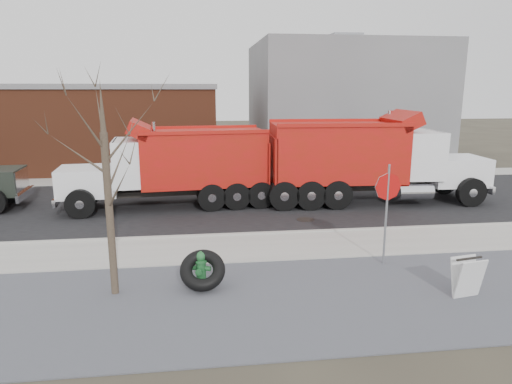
{
  "coord_description": "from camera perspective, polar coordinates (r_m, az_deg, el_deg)",
  "views": [
    {
      "loc": [
        -1.05,
        -13.44,
        4.98
      ],
      "look_at": [
        0.93,
        2.21,
        1.4
      ],
      "focal_mm": 32.0,
      "sensor_mm": 36.0,
      "label": 1
    }
  ],
  "objects": [
    {
      "name": "fire_hydrant",
      "position": [
        11.99,
        -6.89,
        -9.64
      ],
      "size": [
        0.53,
        0.51,
        0.92
      ],
      "rotation": [
        0.0,
        0.0,
        -0.28
      ],
      "color": "#276837",
      "rests_on": "ground"
    },
    {
      "name": "building_grey",
      "position": [
        33.02,
        10.69,
        10.86
      ],
      "size": [
        12.0,
        10.0,
        8.0
      ],
      "color": "gray",
      "rests_on": "ground"
    },
    {
      "name": "ground",
      "position": [
        14.37,
        -2.61,
        -7.5
      ],
      "size": [
        120.0,
        120.0,
        0.0
      ],
      "primitive_type": "plane",
      "color": "#383328",
      "rests_on": "ground"
    },
    {
      "name": "road",
      "position": [
        20.38,
        -4.06,
        -1.36
      ],
      "size": [
        60.0,
        9.4,
        0.02
      ],
      "primitive_type": "cube",
      "color": "black",
      "rests_on": "ground"
    },
    {
      "name": "building_brick",
      "position": [
        31.81,
        -23.76,
        7.52
      ],
      "size": [
        20.2,
        8.2,
        5.3
      ],
      "color": "brown",
      "rests_on": "ground"
    },
    {
      "name": "truck_tire",
      "position": [
        11.75,
        -6.69,
        -9.67
      ],
      "size": [
        1.2,
        1.13,
        0.98
      ],
      "color": "black",
      "rests_on": "ground"
    },
    {
      "name": "dump_truck_red_b",
      "position": [
        19.68,
        -9.96,
        3.54
      ],
      "size": [
        8.89,
        3.24,
        3.7
      ],
      "rotation": [
        0.0,
        0.0,
        3.23
      ],
      "color": "black",
      "rests_on": "ground"
    },
    {
      "name": "dump_truck_red_a",
      "position": [
        20.74,
        13.66,
        4.25
      ],
      "size": [
        10.09,
        3.12,
        4.0
      ],
      "rotation": [
        0.0,
        0.0,
        -0.04
      ],
      "color": "black",
      "rests_on": "ground"
    },
    {
      "name": "bare_tree",
      "position": [
        11.18,
        -18.26,
        3.48
      ],
      "size": [
        3.2,
        3.2,
        5.2
      ],
      "color": "#382D23",
      "rests_on": "ground"
    },
    {
      "name": "sandwich_board",
      "position": [
        12.3,
        24.9,
        -9.64
      ],
      "size": [
        0.8,
        0.58,
        1.01
      ],
      "rotation": [
        0.0,
        0.0,
        0.18
      ],
      "color": "silver",
      "rests_on": "ground"
    },
    {
      "name": "far_sidewalk",
      "position": [
        25.94,
        -4.78,
        1.74
      ],
      "size": [
        60.0,
        2.0,
        0.06
      ],
      "primitive_type": "cube",
      "color": "#9E9B93",
      "rests_on": "ground"
    },
    {
      "name": "curb",
      "position": [
        15.81,
        -3.07,
        -5.38
      ],
      "size": [
        60.0,
        0.15,
        0.11
      ],
      "primitive_type": "cube",
      "color": "#9E9B93",
      "rests_on": "ground"
    },
    {
      "name": "stop_sign",
      "position": [
        13.34,
        16.09,
        -0.68
      ],
      "size": [
        0.79,
        0.13,
        2.93
      ],
      "rotation": [
        0.0,
        0.0,
        -0.27
      ],
      "color": "gray",
      "rests_on": "ground"
    },
    {
      "name": "gravel_verge",
      "position": [
        11.16,
        -1.1,
        -13.63
      ],
      "size": [
        60.0,
        5.0,
        0.03
      ],
      "primitive_type": "cube",
      "color": "slate",
      "rests_on": "ground"
    },
    {
      "name": "sidewalk",
      "position": [
        14.59,
        -2.69,
        -7.05
      ],
      "size": [
        60.0,
        2.5,
        0.06
      ],
      "primitive_type": "cube",
      "color": "#9E9B93",
      "rests_on": "ground"
    }
  ]
}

